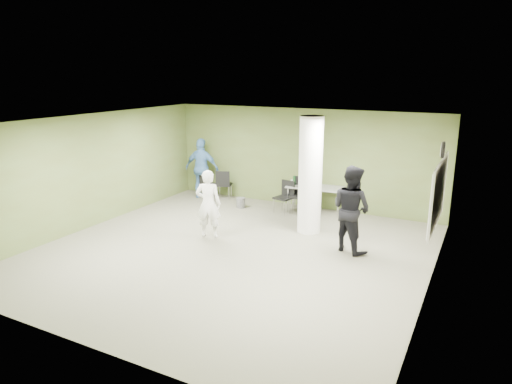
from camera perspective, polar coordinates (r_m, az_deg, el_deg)
The scene contains 17 objects.
floor at distance 9.98m, azimuth -3.00°, elevation -7.44°, with size 8.00×8.00×0.00m, color #4E4C3D.
ceiling at distance 9.29m, azimuth -3.23°, elevation 8.76°, with size 8.00×8.00×0.00m, color white.
wall_back at distance 13.06m, azimuth 5.80°, elevation 4.23°, with size 8.00×0.02×2.80m, color #4E5728.
wall_left at distance 12.02m, azimuth -19.82°, elevation 2.51°, with size 0.02×8.00×2.80m, color #4E5728.
wall_right_cream at distance 8.33m, azimuth 21.40°, elevation -2.78°, with size 0.02×8.00×2.80m, color beige.
column at distance 10.88m, azimuth 6.80°, elevation 2.09°, with size 0.56×0.56×2.80m, color silver.
whiteboard at distance 9.47m, azimuth 21.81°, elevation -0.17°, with size 0.05×2.30×1.30m.
wall_clock at distance 9.30m, azimuth 22.32°, elevation 4.90°, with size 0.06×0.32×0.32m.
folding_table at distance 12.61m, azimuth 7.33°, elevation 0.48°, with size 1.60×0.81×0.99m.
wastebasket at distance 13.07m, azimuth -1.91°, elevation -1.35°, with size 0.25×0.25×0.29m, color #4C4C4C.
chair_back_left at distance 14.04m, azimuth -6.11°, elevation 1.16°, with size 0.43×0.43×0.84m.
chair_back_right at distance 13.91m, azimuth -4.09°, elevation 1.20°, with size 0.57×0.57×0.89m.
chair_table_left at distance 12.55m, azimuth 3.68°, elevation -0.30°, with size 0.53×0.53×0.89m.
chair_table_right at distance 12.60m, azimuth 5.62°, elevation 0.01°, with size 0.51×0.51×0.99m.
woman_white at distance 10.63m, azimuth -5.98°, elevation -1.50°, with size 0.59×0.39×1.61m, color silver.
man_black at distance 9.94m, azimuth 11.81°, elevation -2.07°, with size 0.92×0.71×1.89m, color black.
man_blue at distance 14.03m, azimuth -6.76°, elevation 2.94°, with size 1.08×0.45×1.84m, color #4471AA.
Camera 1 is at (4.69, -7.96, 3.76)m, focal length 32.00 mm.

